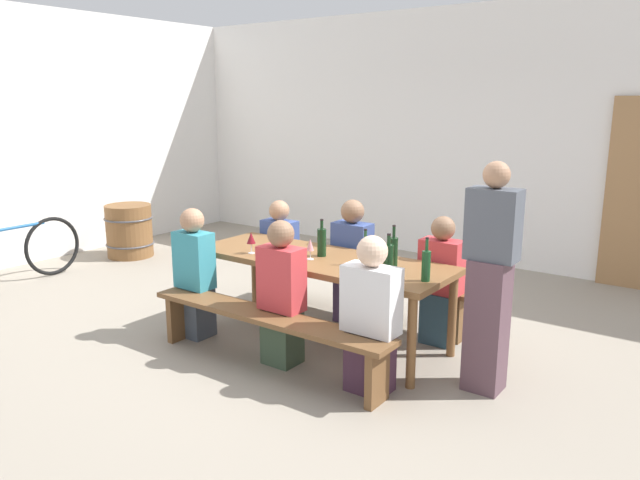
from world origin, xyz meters
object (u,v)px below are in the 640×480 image
at_px(seated_guest_near_0, 195,275).
at_px(wine_bottle_1, 322,242).
at_px(seated_guest_far_1, 352,263).
at_px(wine_barrel, 129,231).
at_px(seated_guest_near_2, 371,319).
at_px(wine_glass_1, 310,246).
at_px(wine_glass_0, 251,238).
at_px(wine_bottle_2, 388,260).
at_px(seated_guest_near_1, 282,296).
at_px(parked_bicycle_0, 7,254).
at_px(seated_guest_far_2, 441,283).
at_px(bench_near, 266,325).
at_px(wine_bottle_4, 365,252).
at_px(wine_bottle_3, 426,265).
at_px(bench_far, 364,281).
at_px(seated_guest_far_0, 280,255).
at_px(standing_host, 490,283).
at_px(wine_bottle_0, 393,252).
at_px(tasting_table, 320,265).

bearing_deg(seated_guest_near_0, wine_bottle_1, -57.29).
xyz_separation_m(seated_guest_far_1, wine_barrel, (-3.75, 0.32, -0.22)).
bearing_deg(wine_barrel, seated_guest_near_2, -17.31).
bearing_deg(wine_glass_1, wine_glass_0, -166.17).
bearing_deg(seated_guest_near_2, wine_bottle_2, 13.45).
xyz_separation_m(seated_guest_near_1, parked_bicycle_0, (-3.82, -0.20, -0.19)).
bearing_deg(wine_glass_1, seated_guest_far_1, 91.63).
relative_size(seated_guest_far_2, parked_bicycle_0, 0.63).
height_order(wine_glass_0, seated_guest_near_1, seated_guest_near_1).
bearing_deg(seated_guest_near_2, bench_near, 99.97).
height_order(wine_bottle_2, wine_bottle_4, wine_bottle_2).
distance_m(wine_glass_1, wine_barrel, 3.94).
xyz_separation_m(wine_bottle_3, seated_guest_far_1, (-1.08, 0.67, -0.31)).
bearing_deg(wine_bottle_3, bench_far, 141.74).
distance_m(seated_guest_far_0, standing_host, 2.52).
distance_m(wine_bottle_3, seated_guest_far_1, 1.31).
xyz_separation_m(wine_bottle_0, seated_guest_near_1, (-0.63, -0.63, -0.32)).
relative_size(tasting_table, bench_near, 1.05).
height_order(bench_near, bench_far, same).
bearing_deg(seated_guest_near_2, wine_barrel, 72.69).
bearing_deg(bench_near, seated_guest_far_2, 55.96).
height_order(bench_far, wine_barrel, wine_barrel).
bearing_deg(wine_bottle_3, wine_bottle_2, -169.52).
xyz_separation_m(wine_bottle_4, standing_host, (1.07, -0.07, -0.05)).
height_order(wine_bottle_3, seated_guest_far_0, wine_bottle_3).
bearing_deg(wine_bottle_0, bench_near, -130.47).
xyz_separation_m(wine_barrel, parked_bicycle_0, (0.01, -1.65, 0.02)).
bearing_deg(wine_bottle_4, seated_guest_far_1, 131.14).
distance_m(bench_near, seated_guest_near_2, 0.89).
height_order(seated_guest_far_0, wine_barrel, seated_guest_far_0).
xyz_separation_m(tasting_table, wine_glass_1, (-0.02, -0.11, 0.19)).
bearing_deg(bench_near, wine_barrel, 157.15).
bearing_deg(tasting_table, parked_bicycle_0, -168.52).
distance_m(seated_guest_near_0, standing_host, 2.52).
xyz_separation_m(bench_far, seated_guest_far_0, (-0.91, -0.15, 0.15)).
relative_size(tasting_table, seated_guest_far_0, 2.14).
xyz_separation_m(wine_bottle_3, standing_host, (0.47, 0.06, -0.07)).
bearing_deg(seated_guest_near_1, seated_guest_far_1, 3.87).
xyz_separation_m(wine_glass_1, standing_host, (1.53, 0.06, -0.07)).
relative_size(wine_bottle_2, seated_guest_near_2, 0.29).
xyz_separation_m(wine_bottle_2, wine_glass_1, (-0.78, 0.05, -0.01)).
height_order(bench_far, seated_guest_near_0, seated_guest_near_0).
height_order(bench_near, wine_bottle_1, wine_bottle_1).
bearing_deg(seated_guest_near_1, wine_bottle_1, 4.48).
relative_size(seated_guest_near_0, wine_barrel, 1.66).
relative_size(wine_bottle_1, seated_guest_far_2, 0.29).
relative_size(wine_bottle_4, wine_barrel, 0.43).
bearing_deg(wine_glass_0, bench_near, -39.76).
relative_size(wine_bottle_2, seated_guest_far_2, 0.30).
relative_size(tasting_table, seated_guest_near_1, 1.98).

